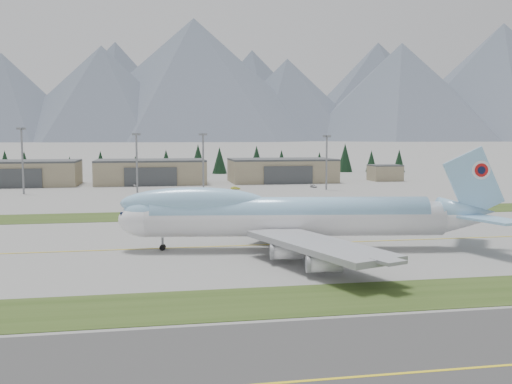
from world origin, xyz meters
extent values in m
plane|color=slate|center=(0.00, 0.00, 0.00)|extent=(7000.00, 7000.00, 0.00)
cube|color=#2E4318|center=(0.00, -38.00, 0.00)|extent=(400.00, 14.00, 0.08)
cube|color=#2E4318|center=(0.00, 45.00, 0.00)|extent=(400.00, 18.00, 0.08)
cube|color=#393939|center=(0.00, -62.00, 0.00)|extent=(400.00, 32.00, 0.04)
cube|color=yellow|center=(0.00, 0.00, 0.00)|extent=(400.00, 0.40, 0.02)
cube|color=yellow|center=(0.00, -62.00, 0.00)|extent=(400.00, 0.40, 0.02)
cylinder|color=white|center=(12.66, -5.15, 5.78)|extent=(56.21, 14.27, 6.48)
cylinder|color=#93C9F1|center=(11.67, -5.01, 6.98)|extent=(52.19, 13.22, 5.98)
ellipsoid|color=white|center=(-14.99, -1.22, 5.78)|extent=(11.18, 7.88, 6.48)
ellipsoid|color=#93C9F1|center=(-14.99, -1.22, 6.98)|extent=(9.36, 6.66, 5.50)
ellipsoid|color=#93C9F1|center=(-6.10, -2.49, 8.88)|extent=(28.03, 9.32, 5.98)
cube|color=#0C1433|center=(-18.45, -0.73, 7.08)|extent=(2.48, 2.87, 1.29)
cone|color=white|center=(45.25, -9.78, 5.78)|extent=(12.74, 7.97, 6.35)
cone|color=#93C9F1|center=(45.25, -9.78, 6.98)|extent=(11.68, 7.27, 5.78)
cube|color=#93C9F1|center=(46.23, -9.92, 12.57)|extent=(12.04, 2.29, 13.77)
cylinder|color=white|center=(47.48, -9.69, 14.96)|extent=(3.58, 0.70, 3.59)
cylinder|color=red|center=(47.49, -9.59, 14.96)|extent=(2.60, 0.56, 2.59)
cylinder|color=#0C1433|center=(47.50, -9.49, 14.96)|extent=(1.51, 0.41, 1.50)
cube|color=#93C9F1|center=(48.06, -4.13, 6.38)|extent=(11.00, 12.46, 0.46)
cube|color=#93C9F1|center=(46.38, -15.98, 6.38)|extent=(8.92, 12.24, 0.46)
cube|color=#93959A|center=(16.95, 10.86, 3.99)|extent=(25.28, 29.76, 1.00)
cube|color=#93959A|center=(12.32, -21.73, 3.99)|extent=(19.10, 31.36, 1.00)
cylinder|color=white|center=(11.85, 7.56, 2.09)|extent=(5.49, 3.20, 2.49)
cylinder|color=white|center=(17.99, 16.05, 2.09)|extent=(5.49, 3.20, 2.49)
cylinder|color=white|center=(8.34, -17.13, 2.09)|extent=(5.49, 3.20, 2.49)
cylinder|color=white|center=(11.87, -27.00, 2.09)|extent=(5.49, 3.20, 2.49)
cylinder|color=gray|center=(-12.03, -1.65, 1.20)|extent=(0.50, 0.50, 2.39)
cylinder|color=gray|center=(11.60, -1.98, 1.30)|extent=(0.63, 0.63, 2.59)
cylinder|color=gray|center=(10.76, -7.90, 1.30)|extent=(0.63, 0.63, 2.59)
cylinder|color=gray|center=(16.54, -2.68, 1.30)|extent=(0.63, 0.63, 2.59)
cylinder|color=gray|center=(15.70, -8.60, 1.30)|extent=(0.63, 0.63, 2.59)
cylinder|color=black|center=(-12.08, -2.04, 0.55)|extent=(1.14, 0.50, 1.10)
cylinder|color=black|center=(-11.97, -1.25, 0.55)|extent=(1.14, 0.50, 1.10)
cylinder|color=black|center=(11.60, -1.98, 0.60)|extent=(1.26, 0.66, 1.20)
cylinder|color=black|center=(10.76, -7.90, 0.60)|extent=(1.26, 0.66, 1.20)
cylinder|color=black|center=(16.54, -2.68, 0.60)|extent=(1.26, 0.66, 1.20)
cylinder|color=black|center=(15.70, -8.60, 0.60)|extent=(1.26, 0.66, 1.20)
cube|color=gray|center=(-70.00, 150.00, 5.00)|extent=(48.00, 26.00, 10.00)
cube|color=#3C3F41|center=(-70.00, 150.00, 10.40)|extent=(48.00, 26.00, 0.80)
cube|color=#3C3F41|center=(-70.00, 136.70, 4.00)|extent=(22.08, 0.60, 8.00)
cube|color=gray|center=(-15.00, 150.00, 5.00)|extent=(48.00, 26.00, 10.00)
cube|color=#3C3F41|center=(-15.00, 150.00, 10.40)|extent=(48.00, 26.00, 0.80)
cube|color=#3C3F41|center=(-15.00, 136.70, 4.00)|extent=(22.08, 0.60, 8.00)
cube|color=gray|center=(45.00, 150.00, 5.00)|extent=(48.00, 26.00, 10.00)
cube|color=#3C3F41|center=(45.00, 150.00, 10.40)|extent=(48.00, 26.00, 0.80)
cube|color=#3C3F41|center=(45.00, 136.70, 4.00)|extent=(22.08, 0.60, 8.00)
cube|color=gray|center=(95.00, 148.00, 3.50)|extent=(14.00, 12.00, 7.00)
cube|color=#3C3F41|center=(95.00, 148.00, 7.30)|extent=(14.00, 12.00, 0.60)
cylinder|color=gray|center=(-61.21, 113.10, 11.79)|extent=(0.70, 0.70, 23.57)
cube|color=gray|center=(-61.21, 113.10, 23.97)|extent=(3.20, 3.20, 0.80)
cylinder|color=gray|center=(-19.88, 110.02, 10.77)|extent=(0.70, 0.70, 21.54)
cube|color=gray|center=(-19.88, 110.02, 21.94)|extent=(3.20, 3.20, 0.80)
cylinder|color=gray|center=(4.82, 106.78, 10.74)|extent=(0.70, 0.70, 21.48)
cube|color=gray|center=(4.82, 106.78, 21.88)|extent=(3.20, 3.20, 0.80)
cylinder|color=gray|center=(53.65, 108.15, 10.41)|extent=(0.70, 0.70, 20.82)
cube|color=gray|center=(53.65, 108.15, 21.22)|extent=(3.20, 3.20, 0.80)
imported|color=silver|center=(-21.66, 135.66, 0.00)|extent=(1.90, 3.30, 1.06)
imported|color=gold|center=(18.32, 115.66, 0.00)|extent=(3.87, 1.88, 1.22)
imported|color=#9FA0A4|center=(51.41, 118.68, 0.00)|extent=(2.48, 4.02, 1.09)
cone|color=black|center=(-92.39, 215.82, 6.85)|extent=(7.67, 7.67, 13.70)
cone|color=black|center=(-81.34, 210.15, 6.63)|extent=(7.43, 7.43, 13.27)
cone|color=black|center=(-58.66, 213.18, 5.14)|extent=(5.76, 5.76, 10.29)
cone|color=black|center=(-42.03, 208.46, 6.64)|extent=(7.44, 7.44, 13.29)
cone|color=black|center=(-23.74, 212.17, 5.15)|extent=(5.77, 5.77, 10.31)
cone|color=black|center=(-7.02, 210.72, 6.85)|extent=(7.68, 7.68, 13.71)
cone|color=black|center=(10.65, 210.30, 8.33)|extent=(9.33, 9.33, 16.66)
cone|color=black|center=(22.86, 212.05, 7.50)|extent=(8.40, 8.40, 15.00)
cone|color=black|center=(44.42, 213.68, 7.86)|extent=(8.80, 8.80, 15.72)
cone|color=black|center=(58.11, 209.32, 6.69)|extent=(7.49, 7.49, 13.38)
cone|color=black|center=(81.97, 214.06, 5.98)|extent=(6.69, 6.69, 11.95)
cone|color=black|center=(97.82, 214.56, 8.47)|extent=(9.48, 9.48, 16.93)
cone|color=black|center=(113.21, 211.79, 6.44)|extent=(7.21, 7.21, 12.88)
cone|color=black|center=(129.05, 208.16, 6.66)|extent=(7.46, 7.46, 13.33)
cone|color=#4C5A65|center=(-550.00, 2100.12, 158.57)|extent=(685.90, 685.90, 317.13)
cone|color=white|center=(-550.00, 2100.12, 253.70)|extent=(260.64, 260.64, 126.85)
cone|color=#4C5A65|center=(-200.00, 2090.30, 175.45)|extent=(735.23, 735.23, 350.89)
cone|color=white|center=(-200.00, 2090.30, 280.71)|extent=(279.39, 279.39, 140.36)
cone|color=#4C5A65|center=(150.00, 2242.25, 245.75)|extent=(1106.44, 1106.44, 491.50)
cone|color=white|center=(150.00, 2242.25, 393.20)|extent=(420.45, 420.45, 196.60)
cone|color=#4C5A65|center=(550.00, 2297.59, 173.82)|extent=(743.91, 743.91, 347.63)
cone|color=white|center=(550.00, 2297.59, 278.11)|extent=(282.69, 282.69, 139.05)
cone|color=#4C5A65|center=(1000.00, 2145.64, 201.34)|extent=(914.68, 914.68, 402.68)
cone|color=white|center=(1000.00, 2145.64, 322.14)|extent=(347.58, 347.58, 161.07)
cone|color=#4C5A65|center=(1500.00, 2210.63, 255.56)|extent=(1108.70, 1108.70, 511.11)
cone|color=white|center=(1500.00, 2210.63, 408.89)|extent=(421.31, 421.31, 204.45)
cone|color=#4C5A65|center=(-200.00, 2900.00, 245.94)|extent=(983.78, 983.78, 491.89)
cone|color=white|center=(-200.00, 2900.00, 383.67)|extent=(393.51, 393.51, 216.43)
cone|color=#4C5A65|center=(500.00, 2900.00, 234.36)|extent=(937.46, 937.46, 468.73)
cone|color=white|center=(500.00, 2900.00, 365.61)|extent=(374.98, 374.98, 206.24)
cone|color=#4C5A65|center=(1200.00, 2900.00, 264.14)|extent=(1056.56, 1056.56, 528.28)
cone|color=white|center=(1200.00, 2900.00, 412.06)|extent=(422.63, 422.63, 232.44)
cone|color=#4C5A65|center=(1900.00, 2900.00, 258.70)|extent=(1034.82, 1034.82, 517.41)
cone|color=white|center=(1900.00, 2900.00, 403.58)|extent=(413.93, 413.93, 227.66)
camera|label=1|loc=(-13.19, -108.50, 21.45)|focal=40.00mm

